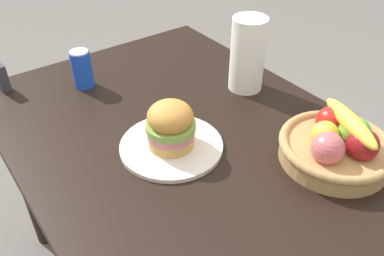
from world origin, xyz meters
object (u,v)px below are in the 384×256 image
soda_can (82,69)px  fruit_basket (337,145)px  sandwich (171,125)px  paper_towel_roll (248,54)px  plate (171,146)px  napkin_holder (0,77)px

soda_can → fruit_basket: size_ratio=0.43×
sandwich → paper_towel_roll: paper_towel_roll is taller
fruit_basket → paper_towel_roll: size_ratio=1.21×
plate → napkin_holder: napkin_holder is taller
sandwich → napkin_holder: (-0.58, -0.28, -0.03)m
fruit_basket → paper_towel_roll: paper_towel_roll is taller
paper_towel_roll → sandwich: bearing=-72.4°
plate → soda_can: size_ratio=2.22×
plate → soda_can: soda_can is taller
soda_can → fruit_basket: bearing=26.5°
soda_can → napkin_holder: size_ratio=1.40×
paper_towel_roll → napkin_holder: (-0.46, -0.65, -0.07)m
paper_towel_roll → soda_can: bearing=-127.4°
plate → soda_can: (-0.44, -0.05, 0.06)m
sandwich → fruit_basket: bearing=47.2°
plate → paper_towel_roll: (-0.12, 0.37, 0.11)m
sandwich → soda_can: sandwich is taller
paper_towel_roll → fruit_basket: bearing=-8.2°
paper_towel_roll → napkin_holder: size_ratio=2.67×
napkin_holder → sandwich: bearing=17.6°
paper_towel_roll → plate: bearing=-72.4°
sandwich → soda_can: bearing=-173.4°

